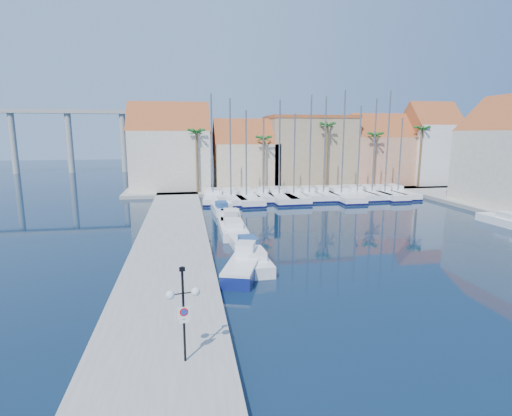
% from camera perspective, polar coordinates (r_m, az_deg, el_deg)
% --- Properties ---
extents(ground, '(260.00, 260.00, 0.00)m').
position_cam_1_polar(ground, '(21.39, 12.60, -15.24)').
color(ground, black).
rests_on(ground, ground).
extents(quay_west, '(6.00, 77.00, 0.50)m').
position_cam_1_polar(quay_west, '(32.48, -11.97, -5.64)').
color(quay_west, gray).
rests_on(quay_west, ground).
extents(shore_north, '(54.00, 16.00, 0.50)m').
position_cam_1_polar(shore_north, '(68.61, 5.04, 3.13)').
color(shore_north, gray).
rests_on(shore_north, ground).
extents(lamp_post, '(1.30, 0.50, 3.85)m').
position_cam_1_polar(lamp_post, '(15.75, -10.36, -12.80)').
color(lamp_post, black).
rests_on(lamp_post, quay_west).
extents(fishing_boat, '(3.50, 5.81, 1.93)m').
position_cam_1_polar(fishing_boat, '(26.65, -1.82, -8.17)').
color(fishing_boat, navy).
rests_on(fishing_boat, ground).
extents(motorboat_west_0, '(2.05, 5.72, 1.40)m').
position_cam_1_polar(motorboat_west_0, '(28.20, -0.37, -7.37)').
color(motorboat_west_0, white).
rests_on(motorboat_west_0, ground).
extents(motorboat_west_1, '(2.14, 5.59, 1.40)m').
position_cam_1_polar(motorboat_west_1, '(31.29, -1.34, -5.53)').
color(motorboat_west_1, white).
rests_on(motorboat_west_1, ground).
extents(motorboat_west_2, '(2.41, 7.17, 1.40)m').
position_cam_1_polar(motorboat_west_2, '(37.43, -3.36, -2.83)').
color(motorboat_west_2, white).
rests_on(motorboat_west_2, ground).
extents(motorboat_west_3, '(2.62, 6.53, 1.40)m').
position_cam_1_polar(motorboat_west_3, '(42.14, -3.66, -1.29)').
color(motorboat_west_3, white).
rests_on(motorboat_west_3, ground).
extents(motorboat_west_4, '(2.06, 5.65, 1.40)m').
position_cam_1_polar(motorboat_west_4, '(46.89, -5.02, -0.08)').
color(motorboat_west_4, white).
rests_on(motorboat_west_4, ground).
extents(motorboat_west_5, '(2.08, 6.11, 1.40)m').
position_cam_1_polar(motorboat_west_5, '(51.07, -4.87, 0.81)').
color(motorboat_west_5, white).
rests_on(motorboat_west_5, ground).
extents(motorboat_west_6, '(2.98, 7.66, 1.40)m').
position_cam_1_polar(motorboat_west_6, '(56.22, -5.75, 1.71)').
color(motorboat_west_6, white).
rests_on(motorboat_west_6, ground).
extents(motorboat_east_1, '(2.12, 5.64, 1.40)m').
position_cam_1_polar(motorboat_east_1, '(47.70, 31.92, -1.50)').
color(motorboat_east_1, white).
rests_on(motorboat_east_1, ground).
extents(sailboat_0, '(3.25, 9.46, 14.23)m').
position_cam_1_polar(sailboat_0, '(54.94, -6.16, 1.61)').
color(sailboat_0, white).
rests_on(sailboat_0, ground).
extents(sailboat_1, '(3.46, 10.28, 13.62)m').
position_cam_1_polar(sailboat_1, '(54.47, -3.71, 1.55)').
color(sailboat_1, white).
rests_on(sailboat_1, ground).
extents(sailboat_2, '(3.62, 11.71, 12.10)m').
position_cam_1_polar(sailboat_2, '(54.59, -1.52, 1.55)').
color(sailboat_2, white).
rests_on(sailboat_2, ground).
extents(sailboat_3, '(2.91, 8.56, 11.33)m').
position_cam_1_polar(sailboat_3, '(56.14, 1.01, 1.84)').
color(sailboat_3, white).
rests_on(sailboat_3, ground).
extents(sailboat_4, '(3.43, 11.54, 13.55)m').
position_cam_1_polar(sailboat_4, '(55.88, 3.13, 1.76)').
color(sailboat_4, white).
rests_on(sailboat_4, ground).
extents(sailboat_5, '(3.35, 10.89, 11.78)m').
position_cam_1_polar(sailboat_5, '(56.14, 5.26, 1.77)').
color(sailboat_5, white).
rests_on(sailboat_5, ground).
extents(sailboat_6, '(2.92, 8.92, 14.31)m').
position_cam_1_polar(sailboat_6, '(57.40, 7.48, 1.99)').
color(sailboat_6, white).
rests_on(sailboat_6, ground).
extents(sailboat_7, '(2.83, 9.08, 14.13)m').
position_cam_1_polar(sailboat_7, '(58.13, 9.45, 2.04)').
color(sailboat_7, white).
rests_on(sailboat_7, ground).
extents(sailboat_8, '(3.18, 11.72, 14.89)m').
position_cam_1_polar(sailboat_8, '(57.89, 11.82, 1.88)').
color(sailboat_8, white).
rests_on(sailboat_8, ground).
extents(sailboat_9, '(3.06, 10.25, 12.95)m').
position_cam_1_polar(sailboat_9, '(59.75, 13.99, 2.06)').
color(sailboat_9, white).
rests_on(sailboat_9, ground).
extents(sailboat_10, '(2.52, 9.46, 13.91)m').
position_cam_1_polar(sailboat_10, '(60.49, 15.99, 2.09)').
color(sailboat_10, white).
rests_on(sailboat_10, ground).
extents(sailboat_11, '(3.01, 10.55, 14.95)m').
position_cam_1_polar(sailboat_11, '(61.02, 17.62, 2.06)').
color(sailboat_11, white).
rests_on(sailboat_11, ground).
extents(sailboat_12, '(2.70, 9.86, 11.33)m').
position_cam_1_polar(sailboat_12, '(62.39, 19.34, 2.11)').
color(sailboat_12, white).
rests_on(sailboat_12, ground).
extents(building_0, '(12.30, 9.00, 13.50)m').
position_cam_1_polar(building_0, '(64.77, -12.16, 8.06)').
color(building_0, beige).
rests_on(building_0, shore_north).
extents(building_1, '(10.30, 8.00, 11.00)m').
position_cam_1_polar(building_1, '(65.51, -1.49, 7.25)').
color(building_1, tan).
rests_on(building_1, shore_north).
extents(building_2, '(14.20, 10.20, 11.50)m').
position_cam_1_polar(building_2, '(68.92, 7.55, 8.13)').
color(building_2, '#99835E').
rests_on(building_2, shore_north).
extents(building_3, '(10.30, 8.00, 12.00)m').
position_cam_1_polar(building_3, '(72.54, 16.95, 7.58)').
color(building_3, tan).
rests_on(building_3, shore_north).
extents(building_4, '(8.30, 8.00, 14.00)m').
position_cam_1_polar(building_4, '(76.14, 23.45, 8.12)').
color(building_4, white).
rests_on(building_4, shore_north).
extents(palm_0, '(2.60, 2.60, 10.15)m').
position_cam_1_polar(palm_0, '(59.70, -8.52, 10.43)').
color(palm_0, brown).
rests_on(palm_0, shore_north).
extents(palm_1, '(2.60, 2.60, 9.15)m').
position_cam_1_polar(palm_1, '(60.82, 1.10, 9.66)').
color(palm_1, brown).
rests_on(palm_1, shore_north).
extents(palm_2, '(2.60, 2.60, 11.15)m').
position_cam_1_polar(palm_2, '(63.50, 10.17, 11.24)').
color(palm_2, brown).
rests_on(palm_2, shore_north).
extents(palm_3, '(2.60, 2.60, 9.65)m').
position_cam_1_polar(palm_3, '(66.65, 16.70, 9.72)').
color(palm_3, brown).
rests_on(palm_3, shore_north).
extents(palm_4, '(2.60, 2.60, 10.65)m').
position_cam_1_polar(palm_4, '(70.58, 22.65, 10.15)').
color(palm_4, brown).
rests_on(palm_4, shore_north).
extents(viaduct, '(48.00, 2.20, 14.45)m').
position_cam_1_polar(viaduct, '(104.50, -27.94, 10.04)').
color(viaduct, '#9E9E99').
rests_on(viaduct, ground).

